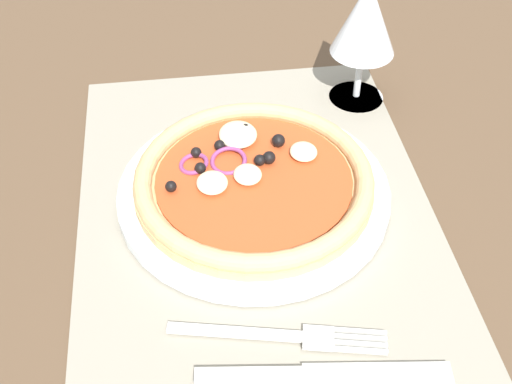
{
  "coord_description": "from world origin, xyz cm",
  "views": [
    {
      "loc": [
        44.7,
        -6.16,
        46.69
      ],
      "look_at": [
        -0.68,
        0.0,
        2.66
      ],
      "focal_mm": 46.77,
      "sensor_mm": 36.0,
      "label": 1
    }
  ],
  "objects_px": {
    "fork": "(289,336)",
    "knife": "(326,375)",
    "pizza": "(257,179)",
    "wine_glass": "(366,20)",
    "plate": "(258,192)"
  },
  "relations": [
    {
      "from": "plate",
      "to": "wine_glass",
      "type": "distance_m",
      "value": 0.23
    },
    {
      "from": "plate",
      "to": "knife",
      "type": "distance_m",
      "value": 0.21
    },
    {
      "from": "fork",
      "to": "knife",
      "type": "bearing_deg",
      "value": -48.11
    },
    {
      "from": "knife",
      "to": "wine_glass",
      "type": "height_order",
      "value": "wine_glass"
    },
    {
      "from": "fork",
      "to": "wine_glass",
      "type": "relative_size",
      "value": 1.2
    },
    {
      "from": "fork",
      "to": "knife",
      "type": "xyz_separation_m",
      "value": [
        0.04,
        0.02,
        0.0
      ]
    },
    {
      "from": "pizza",
      "to": "wine_glass",
      "type": "bearing_deg",
      "value": 137.87
    },
    {
      "from": "wine_glass",
      "to": "fork",
      "type": "bearing_deg",
      "value": -22.88
    },
    {
      "from": "pizza",
      "to": "plate",
      "type": "bearing_deg",
      "value": 24.4
    },
    {
      "from": "pizza",
      "to": "fork",
      "type": "distance_m",
      "value": 0.17
    },
    {
      "from": "pizza",
      "to": "knife",
      "type": "bearing_deg",
      "value": 7.09
    },
    {
      "from": "fork",
      "to": "pizza",
      "type": "bearing_deg",
      "value": 103.62
    },
    {
      "from": "plate",
      "to": "pizza",
      "type": "xyz_separation_m",
      "value": [
        -0.0,
        -0.0,
        0.02
      ]
    },
    {
      "from": "plate",
      "to": "knife",
      "type": "height_order",
      "value": "plate"
    },
    {
      "from": "pizza",
      "to": "knife",
      "type": "height_order",
      "value": "pizza"
    }
  ]
}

